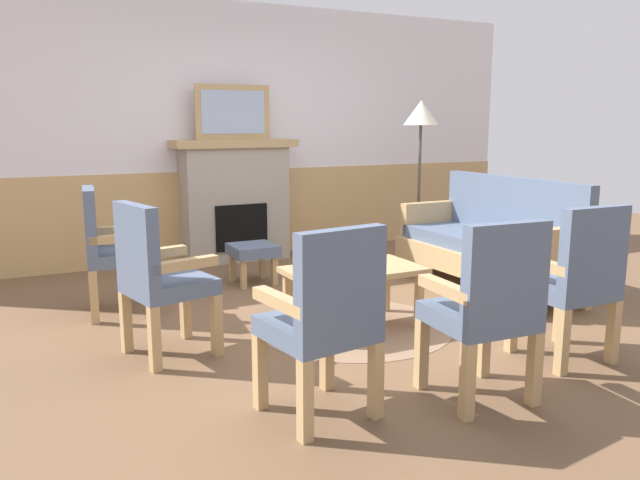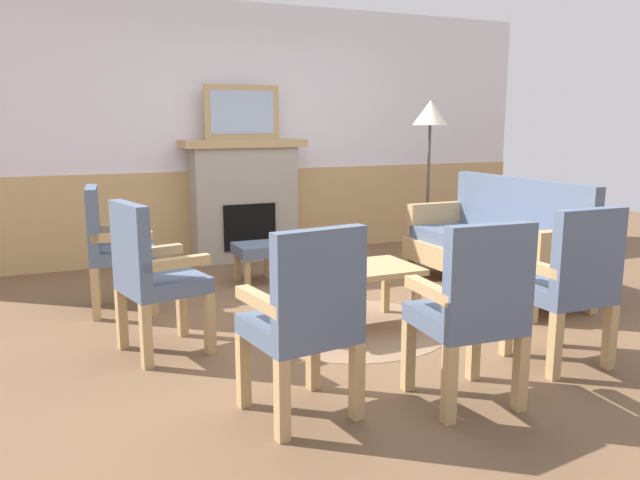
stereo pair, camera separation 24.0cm
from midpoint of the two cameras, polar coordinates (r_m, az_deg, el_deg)
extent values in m
plane|color=brown|center=(4.76, 0.46, -7.23)|extent=(14.00, 14.00, 0.00)
cube|color=white|center=(6.94, -9.53, 9.59)|extent=(7.20, 0.12, 2.70)
cube|color=tan|center=(6.95, -9.14, 2.35)|extent=(7.20, 0.02, 0.95)
cube|color=#A39989|center=(6.76, -8.70, 3.21)|extent=(1.10, 0.36, 1.20)
cube|color=black|center=(6.61, -8.13, 1.13)|extent=(0.56, 0.02, 0.48)
cube|color=tan|center=(6.71, -8.86, 8.64)|extent=(1.30, 0.44, 0.08)
cube|color=tan|center=(6.70, -8.93, 11.37)|extent=(0.80, 0.03, 0.56)
cube|color=#9EB2D1|center=(6.69, -8.89, 11.37)|extent=(0.68, 0.01, 0.44)
cube|color=tan|center=(6.23, 6.40, -2.23)|extent=(0.08, 0.08, 0.16)
cube|color=tan|center=(4.96, 17.11, -6.01)|extent=(0.08, 0.08, 0.16)
cube|color=tan|center=(6.57, 10.79, -1.68)|extent=(0.08, 0.08, 0.16)
cube|color=tan|center=(5.38, 21.76, -5.00)|extent=(0.08, 0.08, 0.16)
cube|color=tan|center=(5.71, 13.58, -1.79)|extent=(0.70, 1.80, 0.20)
cube|color=slate|center=(5.68, 13.65, -0.22)|extent=(0.60, 1.70, 0.12)
cube|color=slate|center=(5.83, 16.03, 3.03)|extent=(0.10, 1.70, 0.50)
cube|color=tan|center=(6.32, 8.71, 2.06)|extent=(0.60, 0.10, 0.30)
cube|color=tan|center=(5.05, 19.93, -0.60)|extent=(0.60, 0.10, 0.30)
cube|color=tan|center=(4.17, -2.19, -6.94)|extent=(0.05, 0.05, 0.40)
cube|color=tan|center=(4.57, 7.48, -5.45)|extent=(0.05, 0.05, 0.40)
cube|color=tan|center=(4.56, -4.50, -5.43)|extent=(0.05, 0.05, 0.40)
cube|color=tan|center=(4.92, 4.60, -4.21)|extent=(0.05, 0.05, 0.40)
cube|color=tan|center=(4.48, 1.51, -2.77)|extent=(0.96, 0.56, 0.04)
cylinder|color=#896B51|center=(4.60, 1.48, -7.83)|extent=(1.42, 1.42, 0.01)
cube|color=maroon|center=(4.33, 0.37, -2.76)|extent=(0.20, 0.17, 0.03)
cube|color=tan|center=(5.64, -8.18, -3.11)|extent=(0.05, 0.05, 0.26)
cube|color=tan|center=(5.74, -5.34, -2.80)|extent=(0.05, 0.05, 0.26)
cube|color=tan|center=(5.92, -9.11, -2.48)|extent=(0.05, 0.05, 0.26)
cube|color=tan|center=(6.01, -6.39, -2.21)|extent=(0.05, 0.05, 0.26)
cube|color=slate|center=(5.79, -7.29, -0.91)|extent=(0.40, 0.40, 0.10)
cube|color=tan|center=(5.36, -16.61, -3.41)|extent=(0.07, 0.07, 0.40)
cube|color=tan|center=(4.95, -16.25, -4.54)|extent=(0.07, 0.07, 0.40)
cube|color=tan|center=(5.35, -21.10, -3.71)|extent=(0.07, 0.07, 0.40)
cube|color=tan|center=(4.94, -21.12, -4.86)|extent=(0.07, 0.07, 0.40)
cube|color=slate|center=(5.09, -18.94, -1.39)|extent=(0.53, 0.53, 0.10)
cube|color=slate|center=(5.04, -21.41, 1.69)|extent=(0.13, 0.49, 0.48)
cube|color=tan|center=(5.26, -19.13, 0.86)|extent=(0.44, 0.12, 0.06)
cube|color=tan|center=(4.86, -18.97, 0.10)|extent=(0.44, 0.12, 0.06)
cube|color=tan|center=(4.43, -13.63, -6.17)|extent=(0.07, 0.07, 0.40)
cube|color=tan|center=(4.08, -11.02, -7.56)|extent=(0.07, 0.07, 0.40)
cube|color=tan|center=(4.28, -18.72, -7.05)|extent=(0.07, 0.07, 0.40)
cube|color=tan|center=(3.91, -16.50, -8.62)|extent=(0.07, 0.07, 0.40)
cube|color=slate|center=(4.10, -15.13, -3.99)|extent=(0.57, 0.57, 0.10)
cube|color=slate|center=(3.96, -17.96, -0.34)|extent=(0.18, 0.49, 0.48)
cube|color=tan|center=(4.25, -16.39, -1.20)|extent=(0.44, 0.16, 0.06)
cube|color=tan|center=(3.88, -14.00, -2.18)|extent=(0.44, 0.16, 0.06)
cube|color=tan|center=(3.32, -7.55, -11.74)|extent=(0.07, 0.07, 0.40)
cube|color=tan|center=(3.52, -1.36, -10.34)|extent=(0.07, 0.07, 0.40)
cube|color=tan|center=(2.98, -3.74, -14.35)|extent=(0.07, 0.07, 0.40)
cube|color=tan|center=(3.20, 2.88, -12.55)|extent=(0.07, 0.07, 0.40)
cube|color=slate|center=(3.16, -2.48, -8.00)|extent=(0.54, 0.54, 0.10)
cube|color=slate|center=(2.92, -0.42, -3.64)|extent=(0.49, 0.15, 0.48)
cube|color=tan|center=(3.01, -5.82, -5.61)|extent=(0.13, 0.45, 0.06)
cube|color=tan|center=(3.22, 0.60, -4.47)|extent=(0.13, 0.45, 0.06)
cube|color=tan|center=(4.21, 15.42, -7.15)|extent=(0.06, 0.06, 0.40)
cube|color=tan|center=(4.49, 19.51, -6.28)|extent=(0.06, 0.06, 0.40)
cube|color=tan|center=(3.92, 19.47, -8.71)|extent=(0.06, 0.06, 0.40)
cube|color=tan|center=(4.22, 23.55, -7.64)|extent=(0.06, 0.06, 0.40)
cube|color=slate|center=(4.14, 19.70, -4.11)|extent=(0.49, 0.49, 0.10)
cube|color=slate|center=(3.94, 22.01, -0.66)|extent=(0.48, 0.09, 0.48)
cube|color=tan|center=(3.96, 17.76, -2.11)|extent=(0.08, 0.44, 0.06)
cube|color=tan|center=(4.25, 21.80, -1.53)|extent=(0.08, 0.44, 0.06)
cube|color=tan|center=(3.56, 7.25, -10.17)|extent=(0.06, 0.06, 0.40)
cube|color=tan|center=(3.78, 12.84, -9.11)|extent=(0.06, 0.06, 0.40)
cube|color=tan|center=(3.23, 11.09, -12.50)|extent=(0.06, 0.06, 0.40)
cube|color=tan|center=(3.47, 16.96, -11.12)|extent=(0.06, 0.06, 0.40)
cube|color=slate|center=(3.42, 12.20, -6.77)|extent=(0.51, 0.51, 0.10)
cube|color=slate|center=(3.19, 14.47, -2.73)|extent=(0.48, 0.11, 0.48)
cube|color=tan|center=(3.26, 9.36, -4.41)|extent=(0.10, 0.44, 0.06)
cube|color=tan|center=(3.49, 15.06, -3.63)|extent=(0.10, 0.44, 0.06)
cylinder|color=#332D28|center=(6.82, 7.78, -1.69)|extent=(0.24, 0.24, 0.03)
cylinder|color=#4C473D|center=(6.70, 7.94, 4.29)|extent=(0.03, 0.03, 1.40)
cone|color=silver|center=(6.67, 8.12, 11.35)|extent=(0.36, 0.36, 0.25)
camera|label=1|loc=(0.12, -91.39, -0.26)|focal=35.32mm
camera|label=2|loc=(0.12, 88.61, 0.26)|focal=35.32mm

